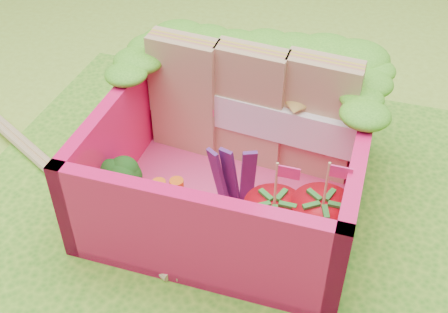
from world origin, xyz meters
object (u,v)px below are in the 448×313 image
strawberry_left (273,224)px  strawberry_right (320,226)px  sandwich_stack (251,107)px  chopsticks (44,163)px  broccoli (126,177)px  bento_box (234,155)px

strawberry_left → strawberry_right: strawberry_right is taller
sandwich_stack → chopsticks: sandwich_stack is taller
strawberry_left → chopsticks: size_ratio=0.25×
broccoli → strawberry_left: size_ratio=0.60×
sandwich_stack → strawberry_right: sandwich_stack is taller
bento_box → chopsticks: 1.14m
bento_box → strawberry_left: size_ratio=2.51×
strawberry_left → sandwich_stack: bearing=114.2°
broccoli → strawberry_right: 0.99m
sandwich_stack → strawberry_right: (0.50, -0.58, -0.18)m
strawberry_left → strawberry_right: size_ratio=0.97×
sandwich_stack → strawberry_left: bearing=-65.8°
bento_box → chopsticks: size_ratio=0.62×
bento_box → strawberry_left: 0.45m
strawberry_right → strawberry_left: bearing=-166.2°
strawberry_left → chopsticks: strawberry_left is taller
broccoli → strawberry_left: 0.78m
broccoli → strawberry_right: strawberry_right is taller
strawberry_right → chopsticks: bearing=173.3°
bento_box → strawberry_right: bearing=-30.0°
broccoli → strawberry_left: (0.78, -0.07, -0.03)m
sandwich_stack → chopsticks: (-1.11, -0.39, -0.36)m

